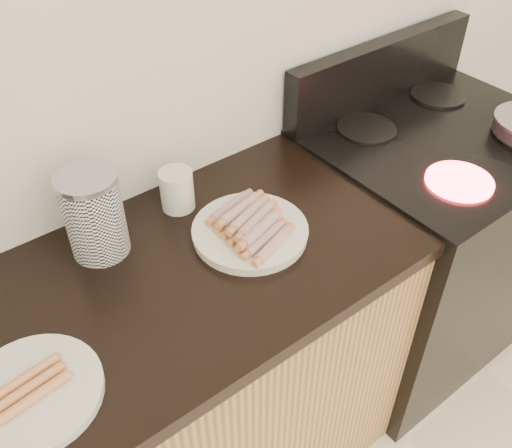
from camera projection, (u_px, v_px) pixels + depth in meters
wall_back at (149, 40)px, 1.28m from camera, size 4.00×0.04×2.60m
stove at (419, 246)px, 2.00m from camera, size 0.76×0.65×0.91m
stove_panel at (381, 71)px, 1.81m from camera, size 0.76×0.06×0.20m
burner_near_left at (459, 181)px, 1.52m from camera, size 0.18×0.18×0.01m
burner_far_left at (367, 128)px, 1.73m from camera, size 0.18×0.18×0.01m
burner_far_right at (438, 95)px, 1.88m from camera, size 0.18×0.18×0.01m
main_plate at (250, 233)px, 1.37m from camera, size 0.35×0.35×0.02m
side_plate at (33, 393)px, 1.04m from camera, size 0.33×0.33×0.02m
hotdog_pile at (250, 223)px, 1.35m from camera, size 0.13×0.23×0.05m
plain_sausages at (30, 387)px, 1.03m from camera, size 0.13×0.08×0.02m
canister at (94, 214)px, 1.28m from camera, size 0.14×0.14×0.21m
mug at (177, 190)px, 1.43m from camera, size 0.09×0.09×0.11m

